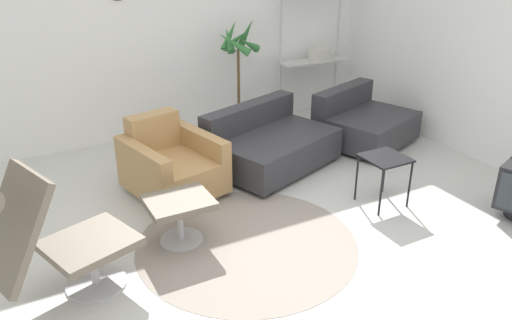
# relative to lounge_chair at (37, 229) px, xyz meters

# --- Properties ---
(ground_plane) EXTENTS (12.00, 12.00, 0.00)m
(ground_plane) POSITION_rel_lounge_chair_xyz_m (1.79, 0.14, -0.64)
(ground_plane) COLOR silver
(wall_back) EXTENTS (12.00, 0.09, 2.80)m
(wall_back) POSITION_rel_lounge_chair_xyz_m (1.79, 2.89, 0.76)
(wall_back) COLOR white
(wall_back) RESTS_ON ground_plane
(round_rug) EXTENTS (1.86, 1.86, 0.01)m
(round_rug) POSITION_rel_lounge_chair_xyz_m (1.55, 0.07, -0.64)
(round_rug) COLOR gray
(round_rug) RESTS_ON ground_plane
(lounge_chair) EXTENTS (1.15, 0.82, 1.13)m
(lounge_chair) POSITION_rel_lounge_chair_xyz_m (0.00, 0.00, 0.00)
(lounge_chair) COLOR #BCBCC1
(lounge_chair) RESTS_ON ground_plane
(ottoman) EXTENTS (0.53, 0.45, 0.40)m
(ottoman) POSITION_rel_lounge_chair_xyz_m (1.08, 0.37, -0.33)
(ottoman) COLOR #BCBCC1
(ottoman) RESTS_ON ground_plane
(armchair_red) EXTENTS (0.95, 1.03, 0.75)m
(armchair_red) POSITION_rel_lounge_chair_xyz_m (1.32, 1.25, -0.36)
(armchair_red) COLOR silver
(armchair_red) RESTS_ON ground_plane
(couch_low) EXTENTS (1.58, 1.32, 0.66)m
(couch_low) POSITION_rel_lounge_chair_xyz_m (2.49, 1.34, -0.39)
(couch_low) COLOR black
(couch_low) RESTS_ON ground_plane
(couch_second) EXTENTS (1.32, 1.23, 0.66)m
(couch_second) POSITION_rel_lounge_chair_xyz_m (3.85, 1.40, -0.39)
(couch_second) COLOR black
(couch_second) RESTS_ON ground_plane
(side_table) EXTENTS (0.39, 0.39, 0.49)m
(side_table) POSITION_rel_lounge_chair_xyz_m (3.01, 0.08, -0.21)
(side_table) COLOR black
(side_table) RESTS_ON ground_plane
(potted_plant) EXTENTS (0.58, 0.54, 1.49)m
(potted_plant) POSITION_rel_lounge_chair_xyz_m (2.64, 2.42, 0.10)
(potted_plant) COLOR silver
(potted_plant) RESTS_ON ground_plane
(shelf_unit) EXTENTS (1.01, 0.28, 2.09)m
(shelf_unit) POSITION_rel_lounge_chair_xyz_m (3.90, 2.58, 0.67)
(shelf_unit) COLOR #BCBCC1
(shelf_unit) RESTS_ON ground_plane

